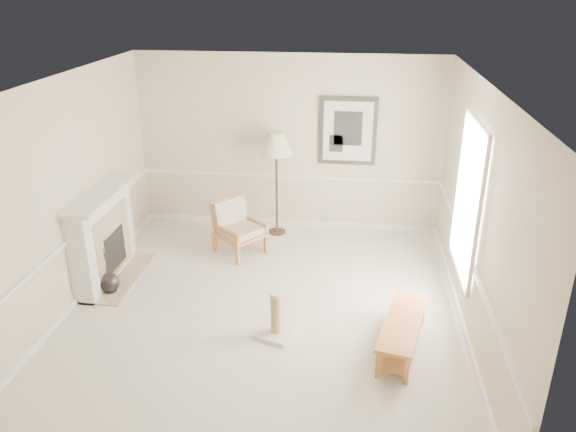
{
  "coord_description": "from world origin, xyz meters",
  "views": [
    {
      "loc": [
        1.05,
        -6.11,
        3.96
      ],
      "look_at": [
        0.23,
        0.7,
        1.04
      ],
      "focal_mm": 35.0,
      "sensor_mm": 36.0,
      "label": 1
    }
  ],
  "objects_px": {
    "floor_lamp": "(276,146)",
    "armchair": "(236,224)",
    "floor_vase": "(109,283)",
    "bench": "(403,329)",
    "scratching_post": "(276,322)"
  },
  "relations": [
    {
      "from": "armchair",
      "to": "floor_lamp",
      "type": "relative_size",
      "value": 0.53
    },
    {
      "from": "floor_lamp",
      "to": "armchair",
      "type": "bearing_deg",
      "value": -125.34
    },
    {
      "from": "floor_vase",
      "to": "armchair",
      "type": "distance_m",
      "value": 2.09
    },
    {
      "from": "armchair",
      "to": "scratching_post",
      "type": "height_order",
      "value": "armchair"
    },
    {
      "from": "floor_vase",
      "to": "floor_lamp",
      "type": "distance_m",
      "value": 3.27
    },
    {
      "from": "bench",
      "to": "armchair",
      "type": "bearing_deg",
      "value": 136.84
    },
    {
      "from": "floor_vase",
      "to": "floor_lamp",
      "type": "bearing_deg",
      "value": 48.04
    },
    {
      "from": "bench",
      "to": "scratching_post",
      "type": "bearing_deg",
      "value": 176.82
    },
    {
      "from": "bench",
      "to": "scratching_post",
      "type": "distance_m",
      "value": 1.48
    },
    {
      "from": "floor_lamp",
      "to": "scratching_post",
      "type": "height_order",
      "value": "floor_lamp"
    },
    {
      "from": "floor_vase",
      "to": "bench",
      "type": "height_order",
      "value": "floor_vase"
    },
    {
      "from": "floor_vase",
      "to": "floor_lamp",
      "type": "xyz_separation_m",
      "value": [
        1.99,
        2.21,
        1.35
      ]
    },
    {
      "from": "scratching_post",
      "to": "floor_lamp",
      "type": "bearing_deg",
      "value": 97.68
    },
    {
      "from": "floor_vase",
      "to": "bench",
      "type": "bearing_deg",
      "value": -11.49
    },
    {
      "from": "floor_lamp",
      "to": "scratching_post",
      "type": "distance_m",
      "value": 3.22
    }
  ]
}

